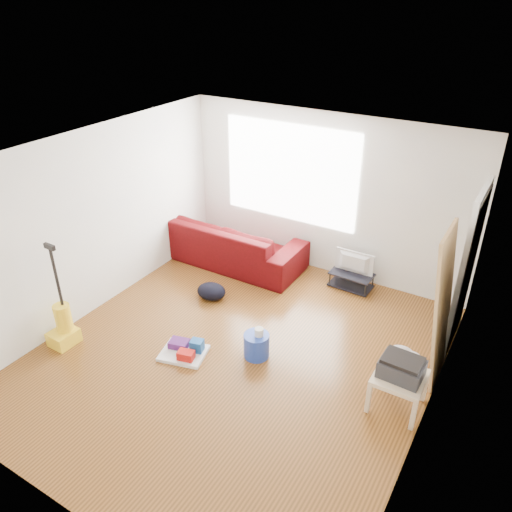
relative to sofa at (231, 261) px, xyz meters
The scene contains 13 objects.
room 2.62m from the sofa, 51.34° to the right, with size 4.51×5.01×2.51m.
sofa is the anchor object (origin of this frame).
tv_stand 2.02m from the sofa, ahead, with size 0.64×0.38×0.24m.
tv 2.06m from the sofa, ahead, with size 0.59×0.08×0.34m, color black.
side_table 3.78m from the sofa, 28.05° to the right, with size 0.53×0.53×0.43m.
printer 3.80m from the sofa, 28.05° to the right, with size 0.45×0.35×0.23m.
bucket 2.43m from the sofa, 48.98° to the right, with size 0.32×0.32×0.32m, color #223FAF.
toilet_paper 2.45m from the sofa, 48.29° to the right, with size 0.11×0.11×0.10m, color silver.
cleaning_tray 2.41m from the sofa, 69.99° to the right, with size 0.64×0.56×0.20m.
backpack 1.13m from the sofa, 70.85° to the right, with size 0.43×0.34×0.23m, color black.
sneakers 3.34m from the sofa, 15.44° to the right, with size 0.46×0.24×0.10m.
vacuum 2.94m from the sofa, 102.46° to the right, with size 0.30×0.34×1.39m.
door_panel 3.64m from the sofa, 16.11° to the right, with size 0.04×0.74×1.84m, color #9E7253.
Camera 1 is at (2.70, -4.02, 4.05)m, focal length 35.00 mm.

